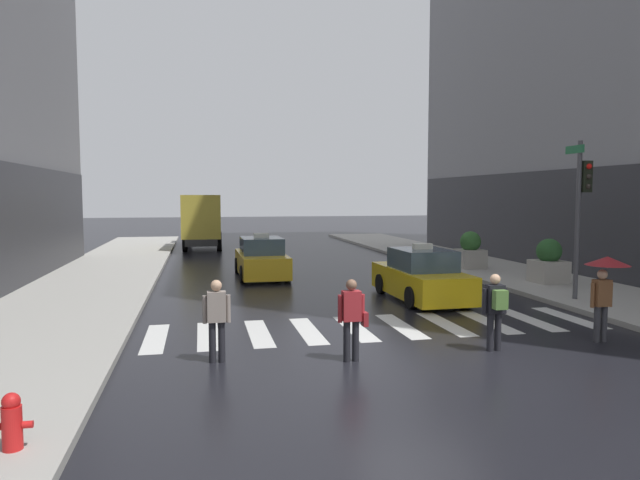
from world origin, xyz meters
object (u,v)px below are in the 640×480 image
(traffic_light_pole, at_px, (581,197))
(taxi_lead, at_px, (421,277))
(planter_near_corner, at_px, (549,263))
(pedestrian_plain_coat, at_px, (217,316))
(pedestrian_with_umbrella, at_px, (605,275))
(pedestrian_with_backpack, at_px, (495,306))
(planter_mid_block, at_px, (470,251))
(fire_hydrant, at_px, (12,421))
(box_truck, at_px, (203,219))
(pedestrian_with_handbag, at_px, (352,315))
(taxi_second, at_px, (261,259))

(traffic_light_pole, distance_m, taxi_lead, 5.38)
(planter_near_corner, bearing_deg, pedestrian_plain_coat, -149.55)
(pedestrian_with_umbrella, xyz_separation_m, pedestrian_with_backpack, (-2.81, -0.22, -0.54))
(planter_near_corner, bearing_deg, planter_mid_block, 100.08)
(pedestrian_with_umbrella, relative_size, fire_hydrant, 2.69)
(pedestrian_with_backpack, bearing_deg, pedestrian_plain_coat, 176.06)
(planter_near_corner, distance_m, planter_mid_block, 4.60)
(traffic_light_pole, height_order, fire_hydrant, traffic_light_pole)
(pedestrian_with_backpack, relative_size, pedestrian_plain_coat, 1.00)
(fire_hydrant, bearing_deg, box_truck, 84.99)
(fire_hydrant, bearing_deg, pedestrian_with_handbag, 31.91)
(taxi_lead, height_order, pedestrian_with_backpack, taxi_lead)
(traffic_light_pole, relative_size, pedestrian_with_umbrella, 2.47)
(pedestrian_with_backpack, distance_m, fire_hydrant, 9.05)
(fire_hydrant, bearing_deg, pedestrian_with_backpack, 21.68)
(pedestrian_with_backpack, relative_size, pedestrian_with_handbag, 1.00)
(pedestrian_plain_coat, distance_m, planter_near_corner, 14.03)
(planter_near_corner, bearing_deg, pedestrian_with_umbrella, -115.64)
(traffic_light_pole, distance_m, pedestrian_with_backpack, 7.20)
(taxi_second, bearing_deg, pedestrian_with_umbrella, -61.28)
(taxi_second, relative_size, pedestrian_with_umbrella, 2.35)
(traffic_light_pole, height_order, pedestrian_plain_coat, traffic_light_pole)
(traffic_light_pole, bearing_deg, planter_mid_block, 87.96)
(pedestrian_with_umbrella, bearing_deg, traffic_light_pole, 59.82)
(traffic_light_pole, height_order, pedestrian_with_handbag, traffic_light_pole)
(planter_near_corner, xyz_separation_m, planter_mid_block, (-0.80, 4.53, 0.00))
(pedestrian_with_handbag, height_order, planter_near_corner, planter_near_corner)
(pedestrian_with_backpack, bearing_deg, traffic_light_pole, 39.98)
(box_truck, height_order, pedestrian_plain_coat, box_truck)
(traffic_light_pole, bearing_deg, taxi_lead, 160.32)
(planter_near_corner, bearing_deg, box_truck, 124.95)
(planter_mid_block, bearing_deg, pedestrian_with_umbrella, -102.84)
(traffic_light_pole, bearing_deg, fire_hydrant, -150.46)
(pedestrian_with_backpack, distance_m, planter_mid_block, 13.24)
(box_truck, relative_size, pedestrian_with_backpack, 4.61)
(box_truck, distance_m, planter_near_corner, 21.36)
(taxi_lead, relative_size, box_truck, 0.60)
(planter_near_corner, bearing_deg, pedestrian_with_handbag, -141.29)
(taxi_lead, height_order, taxi_second, same)
(taxi_lead, bearing_deg, taxi_second, 126.16)
(planter_near_corner, bearing_deg, taxi_lead, -164.61)
(planter_mid_block, bearing_deg, traffic_light_pole, -92.04)
(pedestrian_with_handbag, bearing_deg, pedestrian_plain_coat, 169.79)
(traffic_light_pole, distance_m, pedestrian_with_handbag, 9.78)
(pedestrian_plain_coat, bearing_deg, pedestrian_with_handbag, -10.21)
(traffic_light_pole, distance_m, pedestrian_with_umbrella, 5.12)
(pedestrian_with_handbag, bearing_deg, pedestrian_with_umbrella, 2.84)
(pedestrian_with_handbag, xyz_separation_m, pedestrian_plain_coat, (-2.63, 0.47, 0.01))
(fire_hydrant, height_order, planter_mid_block, planter_mid_block)
(pedestrian_plain_coat, height_order, planter_near_corner, planter_near_corner)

